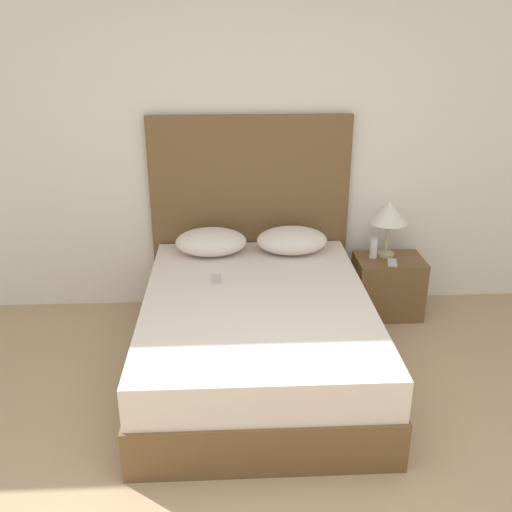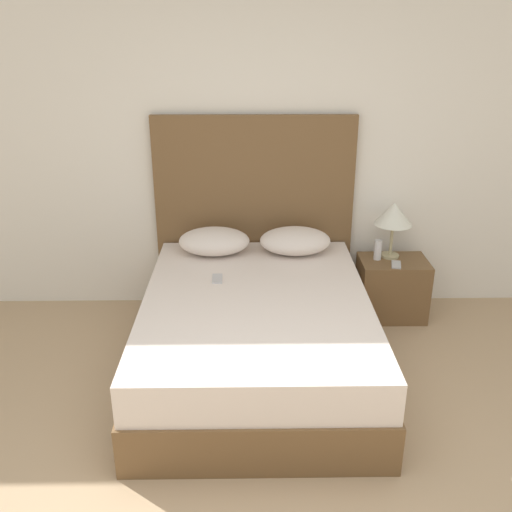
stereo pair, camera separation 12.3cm
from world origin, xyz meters
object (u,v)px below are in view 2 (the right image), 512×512
object	(u,v)px
phone_on_bed	(217,279)
phone_on_nightstand	(396,265)
table_lamp	(394,215)
nightstand	(392,288)
bed	(256,335)

from	to	relation	value
phone_on_bed	phone_on_nightstand	xyz separation A→B (m)	(1.37, 0.41, -0.08)
table_lamp	phone_on_bed	bearing A→B (deg)	-156.97
nightstand	phone_on_nightstand	bearing A→B (deg)	-95.74
nightstand	phone_on_nightstand	distance (m)	0.27
phone_on_nightstand	table_lamp	bearing A→B (deg)	93.51
bed	nightstand	distance (m)	1.36
table_lamp	phone_on_nightstand	bearing A→B (deg)	-86.49
phone_on_bed	nightstand	bearing A→B (deg)	19.98
phone_on_bed	nightstand	size ratio (longest dim) A/B	0.29
nightstand	phone_on_nightstand	size ratio (longest dim) A/B	3.29
phone_on_bed	table_lamp	size ratio (longest dim) A/B	0.34
bed	phone_on_nightstand	xyz separation A→B (m)	(1.10, 0.69, 0.21)
phone_on_bed	bed	bearing A→B (deg)	-46.33
table_lamp	phone_on_nightstand	size ratio (longest dim) A/B	2.79
nightstand	table_lamp	size ratio (longest dim) A/B	1.18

